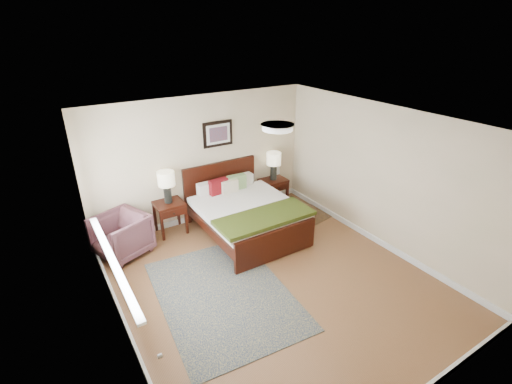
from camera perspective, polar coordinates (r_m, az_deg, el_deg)
floor at (r=6.00m, az=2.73°, el=-13.40°), size 5.00×5.00×0.00m
back_wall at (r=7.33m, az=-8.27°, el=4.96°), size 4.50×0.04×2.50m
front_wall at (r=3.92m, az=25.40°, el=-17.02°), size 4.50×0.04×2.50m
left_wall at (r=4.59m, az=-21.08°, el=-9.54°), size 0.04×5.00×2.50m
right_wall at (r=6.76m, az=18.87°, el=2.09°), size 0.04×5.00×2.50m
ceiling at (r=4.87m, az=3.33°, el=10.38°), size 4.50×5.00×0.02m
window at (r=5.13m, az=-22.43°, el=-4.29°), size 0.11×2.72×1.32m
door at (r=3.41m, az=-12.94°, el=-26.89°), size 0.06×1.00×2.18m
ceil_fixture at (r=4.88m, az=3.32°, el=9.98°), size 0.44×0.44×0.08m
bed at (r=6.93m, az=-1.74°, el=-2.63°), size 1.72×2.08×1.12m
wall_art at (r=7.30m, az=-5.87°, el=8.88°), size 0.62×0.05×0.50m
nightstand_left at (r=7.14m, az=-13.13°, el=-2.54°), size 0.53×0.48×0.63m
nightstand_right at (r=8.17m, az=2.72°, el=0.55°), size 0.57×0.43×0.56m
lamp_left at (r=6.93m, az=-13.62°, el=1.53°), size 0.31×0.31×0.61m
lamp_right at (r=7.94m, az=2.75°, el=4.72°), size 0.31×0.31×0.61m
armchair at (r=6.79m, az=-20.00°, el=-6.29°), size 1.05×1.04×0.74m
rug_persian at (r=5.75m, az=-4.98°, el=-15.39°), size 2.02×2.70×0.01m
rug_navy at (r=8.01m, az=6.73°, el=-2.89°), size 1.04×1.37×0.01m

